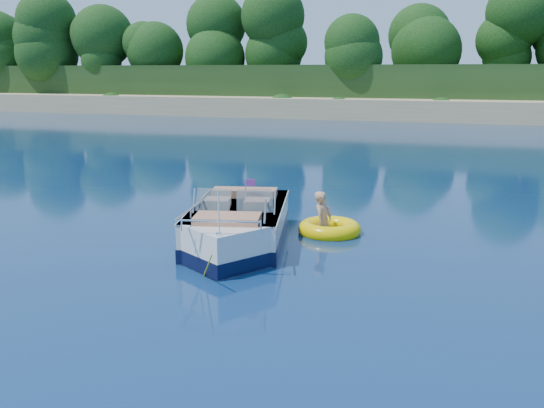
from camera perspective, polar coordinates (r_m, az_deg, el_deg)
The scene contains 6 objects.
ground at distance 10.32m, azimuth 5.41°, elevation -7.60°, with size 160.00×160.00×0.00m, color #092043.
shoreline at distance 73.28m, azimuth 17.65°, elevation 9.85°, with size 170.00×59.00×6.00m.
treeline at distance 50.54m, azimuth 17.16°, elevation 14.18°, with size 150.00×7.12×8.19m.
motorboat at distance 12.48m, azimuth -3.35°, elevation -2.38°, with size 2.67×5.17×1.75m.
tow_tube at distance 13.49m, azimuth 5.44°, elevation -2.36°, with size 1.83×1.83×0.37m.
boy at distance 13.58m, azimuth 4.87°, elevation -2.67°, with size 0.53×0.35×1.44m, color tan.
Camera 1 is at (2.26, -9.43, 3.52)m, focal length 40.00 mm.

